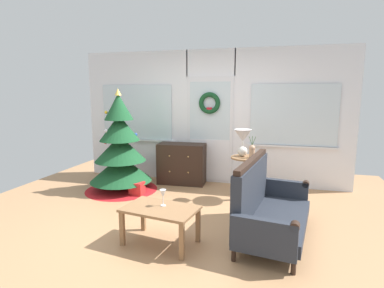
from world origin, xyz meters
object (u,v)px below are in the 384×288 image
Objects in this scene: christmas_tree at (120,154)px; dresser_cabinet at (182,164)px; coffee_table at (160,213)px; gift_box at (137,189)px; side_table at (245,170)px; flower_vase at (252,151)px; table_lamp at (243,139)px; settee_sofa at (266,206)px; wine_glass at (163,194)px.

dresser_cabinet is (0.94, 0.68, -0.27)m from christmas_tree.
gift_box is (-1.01, 1.51, -0.26)m from coffee_table.
side_table is at bearing 1.40° from christmas_tree.
christmas_tree reaches higher than gift_box.
table_lamp is at bearing 147.99° from flower_vase.
dresser_cabinet is 2.63× the size of flower_vase.
settee_sofa is 8.49× the size of wine_glass.
settee_sofa is 3.76× the size of table_lamp.
flower_vase reaches higher than gift_box.
christmas_tree is 0.71m from gift_box.
coffee_table is (1.42, -1.71, -0.29)m from christmas_tree.
christmas_tree is 2.17m from wine_glass.
table_lamp reaches higher than dresser_cabinet.
table_lamp is 0.25m from flower_vase.
side_table is 1.64× the size of table_lamp.
settee_sofa is at bearing -23.96° from gift_box.
settee_sofa reaches higher than coffee_table.
side_table reaches higher than gift_box.
table_lamp is at bearing 2.50° from christmas_tree.
gift_box is (-0.54, -0.88, -0.28)m from dresser_cabinet.
flower_vase reaches higher than settee_sofa.
wine_glass is at bearing -54.56° from gift_box.
flower_vase is 2.06m from gift_box.
gift_box is at bearing -121.52° from dresser_cabinet.
flower_vase is at bearing -32.01° from table_lamp.
table_lamp is (-0.43, 1.27, 0.63)m from settee_sofa.
flower_vase reaches higher than side_table.
settee_sofa is 1.28m from flower_vase.
table_lamp is at bearing -25.59° from dresser_cabinet.
side_table is at bearing 7.99° from gift_box.
dresser_cabinet reaches higher than side_table.
settee_sofa is at bearing 24.53° from coffee_table.
settee_sofa is at bearing -24.37° from christmas_tree.
table_lamp is at bearing 9.53° from gift_box.
side_table is 2.06× the size of flower_vase.
table_lamp reaches higher than gift_box.
christmas_tree is 4.13× the size of table_lamp.
gift_box is (0.40, -0.20, -0.55)m from christmas_tree.
dresser_cabinet is 1.07m from gift_box.
flower_vase is (0.16, -0.10, -0.17)m from table_lamp.
coffee_table is at bearing -155.47° from settee_sofa.
flower_vase reaches higher than dresser_cabinet.
gift_box is at bearing -174.20° from flower_vase.
dresser_cabinet is 4.06× the size of gift_box.
flower_vase is at bearing -0.15° from christmas_tree.
dresser_cabinet is 2.37m from wine_glass.
wine_glass is 0.86× the size of gift_box.
dresser_cabinet is 4.71× the size of wine_glass.
settee_sofa is at bearing -76.87° from flower_vase.
christmas_tree is 2.52× the size of side_table.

